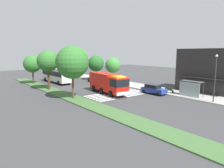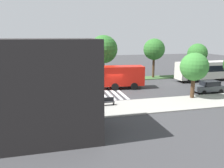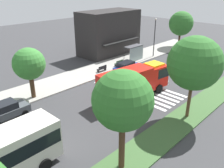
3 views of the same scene
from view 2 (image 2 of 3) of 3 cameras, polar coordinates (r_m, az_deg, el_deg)
ground_plane at (r=34.68m, az=0.56°, el=-1.48°), size 120.00×120.00×0.00m
sidewalk at (r=26.51m, az=5.48°, el=-5.67°), size 60.00×5.27×0.14m
median_strip at (r=42.00m, az=-2.14°, el=1.00°), size 60.00×3.00×0.14m
crosswalk at (r=34.27m, az=-2.35°, el=-1.64°), size 4.95×11.19×0.01m
fire_truck at (r=35.10m, az=-0.09°, el=1.99°), size 9.80×3.60×3.49m
parked_car_mid at (r=35.65m, az=23.04°, el=-0.62°), size 4.34×2.22×1.73m
parked_car_east at (r=28.70m, az=-7.26°, el=-2.68°), size 4.51×2.23×1.68m
transit_bus at (r=44.52m, az=22.19°, el=3.37°), size 10.88×3.02×3.50m
bus_stop_shelter at (r=25.70m, az=-18.36°, el=-2.60°), size 3.50×1.40×2.46m
bench_near_shelter at (r=26.05m, az=-9.34°, el=-4.90°), size 1.60×0.50×0.90m
bench_west_of_shelter at (r=26.61m, az=-1.14°, el=-4.37°), size 1.60×0.50×0.90m
storefront_building at (r=18.87m, az=-21.17°, el=-1.58°), size 11.47×6.54×7.87m
sidewalk_tree_center at (r=30.95m, az=19.87°, el=4.01°), size 3.58×3.58×5.86m
median_tree_far_west at (r=49.17m, az=20.57°, el=7.16°), size 3.94×3.94×6.41m
median_tree_west at (r=44.43m, az=10.48°, el=8.49°), size 4.04×4.04×7.43m
median_tree_center at (r=41.30m, az=-2.13°, el=8.67°), size 5.03×5.03×8.07m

